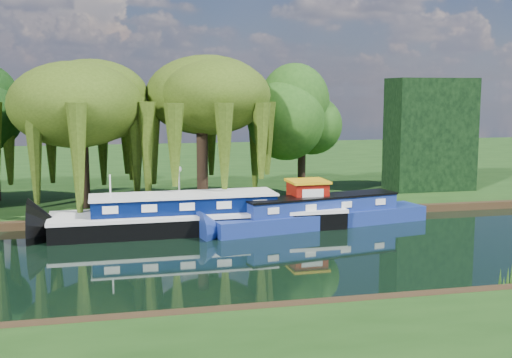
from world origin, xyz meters
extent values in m
plane|color=black|center=(0.00, 0.00, 0.00)|extent=(120.00, 120.00, 0.00)
cube|color=black|center=(0.00, 34.00, 0.23)|extent=(120.00, 52.00, 0.45)
cube|color=black|center=(1.13, 5.84, 0.39)|extent=(15.82, 3.79, 1.05)
cube|color=silver|center=(1.13, 5.84, 1.01)|extent=(15.91, 3.86, 0.19)
cube|color=#051140|center=(0.25, 5.83, 1.53)|extent=(9.81, 2.70, 0.83)
cube|color=silver|center=(0.25, 5.83, 2.00)|extent=(9.99, 2.88, 0.11)
cube|color=maroon|center=(7.25, 5.95, 1.77)|extent=(1.96, 1.96, 1.31)
cube|color=#CC950E|center=(7.25, 5.95, 2.49)|extent=(2.18, 2.18, 0.14)
cylinder|color=silver|center=(-3.60, 5.76, 2.16)|extent=(0.09, 0.09, 2.10)
cube|color=navy|center=(7.90, 5.39, 0.35)|extent=(13.05, 4.61, 0.97)
cube|color=navy|center=(7.90, 5.39, 1.24)|extent=(9.16, 3.33, 0.80)
cube|color=black|center=(7.90, 5.39, 1.70)|extent=(9.28, 3.46, 0.11)
cube|color=silver|center=(4.75, 3.93, 1.28)|extent=(0.64, 0.18, 0.34)
cube|color=silver|center=(6.96, 4.36, 1.28)|extent=(0.64, 0.18, 0.34)
cube|color=silver|center=(9.17, 4.80, 1.28)|extent=(0.64, 0.18, 0.34)
cube|color=silver|center=(11.38, 5.24, 1.28)|extent=(0.64, 0.18, 0.34)
cylinder|color=black|center=(-5.16, 11.83, 2.99)|extent=(0.66, 0.66, 5.07)
ellipsoid|color=#2C3F0D|center=(-5.16, 11.83, 6.65)|extent=(7.08, 7.08, 4.58)
cylinder|color=black|center=(2.01, 11.02, 2.99)|extent=(0.72, 0.72, 5.07)
ellipsoid|color=#2C3F0D|center=(2.01, 11.02, 6.65)|extent=(6.93, 6.93, 4.48)
cylinder|color=black|center=(9.04, 12.99, 3.36)|extent=(0.56, 0.56, 5.83)
ellipsoid|color=#1A3F0F|center=(9.04, 12.99, 5.75)|extent=(4.66, 4.66, 4.66)
cube|color=black|center=(19.00, 14.00, 4.45)|extent=(6.00, 3.00, 8.00)
cylinder|color=silver|center=(0.50, 10.50, 1.55)|extent=(0.10, 0.10, 2.20)
sphere|color=white|center=(0.50, 10.50, 2.83)|extent=(0.36, 0.36, 0.36)
cylinder|color=silver|center=(-4.00, 8.40, 0.95)|extent=(0.16, 0.16, 1.00)
cylinder|color=silver|center=(3.00, 8.40, 0.95)|extent=(0.16, 0.16, 1.00)
cylinder|color=silver|center=(9.00, 8.40, 0.95)|extent=(0.16, 0.16, 1.00)
camera|label=1|loc=(-3.57, -28.20, 7.51)|focal=45.00mm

